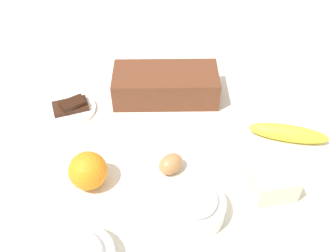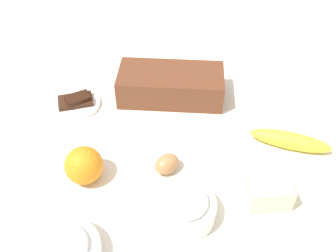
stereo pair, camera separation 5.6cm
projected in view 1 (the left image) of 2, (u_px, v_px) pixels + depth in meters
name	position (u px, v px, depth m)	size (l,w,h in m)	color
ground_plane	(168.00, 140.00, 0.95)	(2.40, 2.40, 0.02)	silver
loaf_pan	(166.00, 84.00, 1.03)	(0.30, 0.19, 0.08)	brown
flour_bowl	(194.00, 205.00, 0.76)	(0.13, 0.13, 0.07)	white
banana	(288.00, 133.00, 0.92)	(0.19, 0.04, 0.04)	yellow
orange_fruit	(88.00, 171.00, 0.81)	(0.08, 0.08, 0.08)	orange
butter_block	(274.00, 185.00, 0.80)	(0.09, 0.06, 0.06)	#F4EDB2
egg_near_butter	(171.00, 164.00, 0.85)	(0.04, 0.04, 0.06)	#B77C4B
chocolate_plate	(71.00, 108.00, 1.00)	(0.13, 0.13, 0.03)	white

